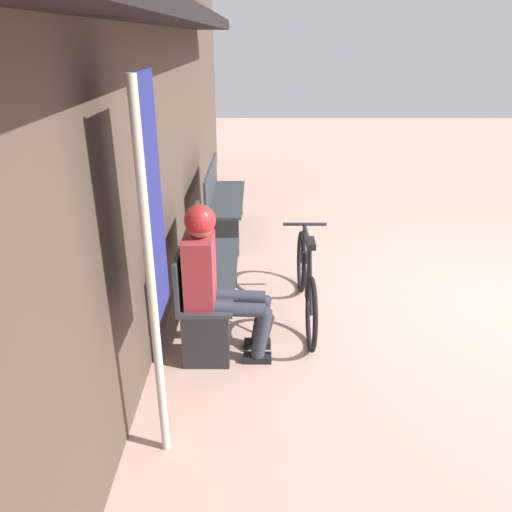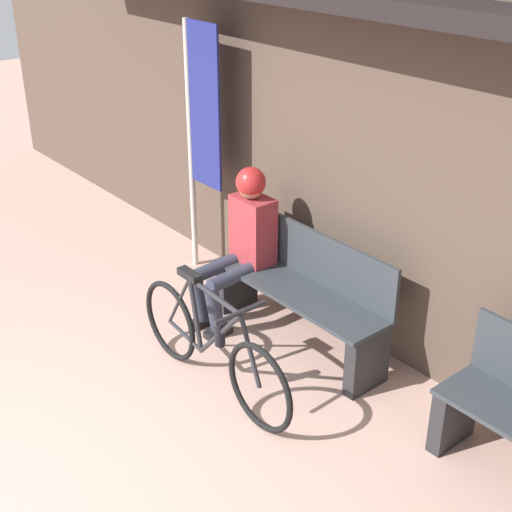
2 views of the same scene
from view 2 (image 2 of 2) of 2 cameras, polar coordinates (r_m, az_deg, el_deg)
storefront_wall at (r=4.98m, az=9.53°, el=10.16°), size 12.00×0.56×3.20m
park_bench_near at (r=5.32m, az=3.69°, el=-3.07°), size 1.54×0.42×0.88m
bicycle at (r=4.84m, az=-3.59°, el=-7.27°), size 1.63×0.40×0.83m
person_seated at (r=5.49m, az=-1.11°, el=1.62°), size 0.34×0.66×1.26m
banner_pole at (r=6.04m, az=-4.52°, el=10.61°), size 0.45×0.05×2.20m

